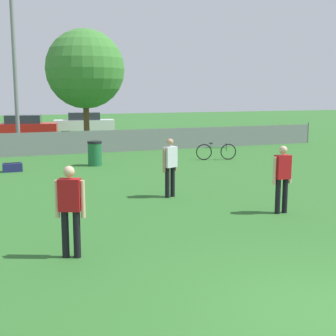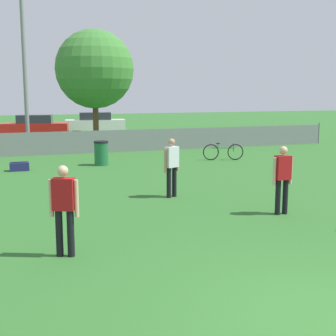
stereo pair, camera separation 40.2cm
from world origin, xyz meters
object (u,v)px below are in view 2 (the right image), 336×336
at_px(light_pole, 23,39).
at_px(bicycle_sideline, 223,152).
at_px(player_thrower_red, 282,176).
at_px(parked_car_red, 35,126).
at_px(parked_car_white, 95,123).
at_px(gear_bag_sideline, 19,167).
at_px(player_receiver_white, 172,164).
at_px(tree_near_pole, 95,69).
at_px(trash_bin, 101,153).
at_px(player_defender_red, 64,205).

bearing_deg(light_pole, bicycle_sideline, -38.50).
relative_size(player_thrower_red, bicycle_sideline, 0.96).
relative_size(parked_car_red, parked_car_white, 1.00).
xyz_separation_m(light_pole, gear_bag_sideline, (-0.68, -6.25, -5.36)).
xyz_separation_m(light_pole, parked_car_white, (5.36, 10.04, -4.80)).
height_order(player_receiver_white, parked_car_red, player_receiver_white).
bearing_deg(tree_near_pole, light_pole, -158.08).
xyz_separation_m(player_receiver_white, bicycle_sideline, (4.67, 6.18, -0.59)).
height_order(trash_bin, gear_bag_sideline, trash_bin).
distance_m(player_defender_red, parked_car_red, 24.28).
bearing_deg(player_defender_red, bicycle_sideline, 74.46).
xyz_separation_m(bicycle_sideline, parked_car_white, (-2.53, 16.32, 0.36)).
bearing_deg(player_defender_red, parked_car_white, 101.37).
relative_size(gear_bag_sideline, parked_car_red, 0.15).
bearing_deg(trash_bin, player_thrower_red, -74.50).
bearing_deg(tree_near_pole, gear_bag_sideline, -119.87).
bearing_deg(tree_near_pole, player_receiver_white, -92.29).
height_order(player_receiver_white, gear_bag_sideline, player_receiver_white).
relative_size(player_receiver_white, player_thrower_red, 1.00).
height_order(bicycle_sideline, trash_bin, trash_bin).
distance_m(player_receiver_white, parked_car_red, 20.46).
bearing_deg(parked_car_red, player_defender_red, -81.35).
xyz_separation_m(tree_near_pole, parked_car_red, (-2.89, 6.34, -3.51)).
bearing_deg(player_defender_red, light_pole, 112.48).
bearing_deg(gear_bag_sideline, parked_car_white, 69.64).
bearing_deg(gear_bag_sideline, player_defender_red, -87.63).
height_order(light_pole, parked_car_red, light_pole).
bearing_deg(parked_car_white, player_receiver_white, -86.61).
bearing_deg(parked_car_red, trash_bin, -71.79).
distance_m(trash_bin, parked_car_white, 16.22).
xyz_separation_m(player_defender_red, bicycle_sideline, (8.16, 10.10, -0.59)).
relative_size(player_thrower_red, trash_bin, 1.68).
bearing_deg(player_receiver_white, gear_bag_sideline, 100.07).
bearing_deg(gear_bag_sideline, player_thrower_red, -56.98).
bearing_deg(player_thrower_red, bicycle_sideline, 71.48).
bearing_deg(tree_near_pole, parked_car_red, 114.51).
distance_m(tree_near_pole, player_thrower_red, 17.03).
distance_m(light_pole, tree_near_pole, 4.28).
xyz_separation_m(player_receiver_white, player_defender_red, (-3.48, -3.93, 0.00)).
relative_size(trash_bin, parked_car_white, 0.22).
xyz_separation_m(trash_bin, parked_car_white, (2.82, 15.97, 0.23)).
height_order(player_thrower_red, parked_car_red, player_thrower_red).
bearing_deg(trash_bin, bicycle_sideline, -3.78).
relative_size(player_receiver_white, parked_car_white, 0.37).
bearing_deg(parked_car_white, tree_near_pole, -91.68).
relative_size(tree_near_pole, parked_car_red, 1.40).
height_order(player_receiver_white, bicycle_sideline, player_receiver_white).
bearing_deg(player_thrower_red, gear_bag_sideline, 122.04).
xyz_separation_m(player_thrower_red, bicycle_sideline, (2.80, 8.85, -0.59)).
height_order(player_receiver_white, trash_bin, player_receiver_white).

